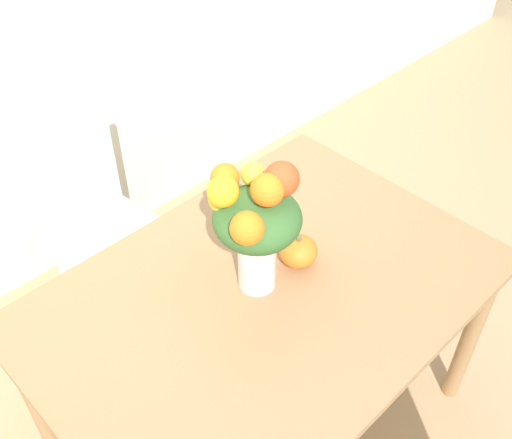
{
  "coord_description": "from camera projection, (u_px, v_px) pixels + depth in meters",
  "views": [
    {
      "loc": [
        -0.85,
        -0.82,
        2.1
      ],
      "look_at": [
        -0.0,
        0.04,
        1.02
      ],
      "focal_mm": 42.0,
      "sensor_mm": 36.0,
      "label": 1
    }
  ],
  "objects": [
    {
      "name": "pumpkin",
      "position": [
        298.0,
        251.0,
        1.83
      ],
      "size": [
        0.12,
        0.12,
        0.11
      ],
      "color": "orange",
      "rests_on": "dining_table"
    },
    {
      "name": "dining_chair_near_window",
      "position": [
        104.0,
        228.0,
        2.4
      ],
      "size": [
        0.47,
        0.47,
        0.93
      ],
      "rotation": [
        0.0,
        0.0,
        0.13
      ],
      "color": "white",
      "rests_on": "ground_plane"
    },
    {
      "name": "ground_plane",
      "position": [
        264.0,
        422.0,
        2.28
      ],
      "size": [
        12.0,
        12.0,
        0.0
      ],
      "primitive_type": "plane",
      "color": "tan"
    },
    {
      "name": "flower_vase",
      "position": [
        254.0,
        223.0,
        1.63
      ],
      "size": [
        0.26,
        0.28,
        0.43
      ],
      "color": "silver",
      "rests_on": "dining_table"
    },
    {
      "name": "dining_table",
      "position": [
        265.0,
        310.0,
        1.84
      ],
      "size": [
        1.37,
        0.96,
        0.76
      ],
      "color": "#9E754C",
      "rests_on": "ground_plane"
    }
  ]
}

